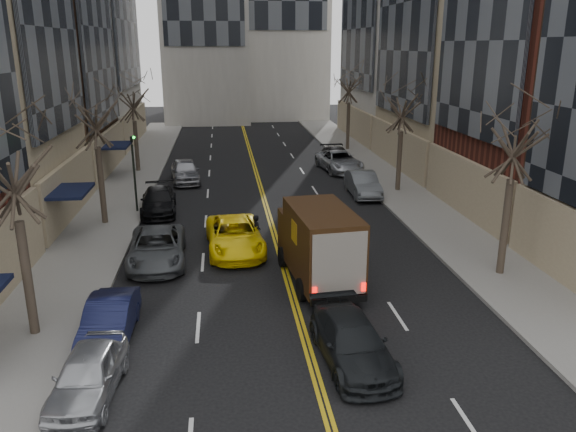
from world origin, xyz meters
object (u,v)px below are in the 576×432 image
object	(u,v)px
observer_sedan	(352,342)
ups_truck	(319,244)
taxi	(235,236)
pedestrian	(257,231)

from	to	relation	value
observer_sedan	ups_truck	bearing A→B (deg)	85.27
ups_truck	taxi	world-z (taller)	ups_truck
taxi	pedestrian	xyz separation A→B (m)	(1.04, 0.36, 0.05)
observer_sedan	pedestrian	bearing A→B (deg)	97.29
observer_sedan	taxi	distance (m)	10.47
observer_sedan	taxi	world-z (taller)	taxi
ups_truck	pedestrian	bearing A→B (deg)	111.37
ups_truck	pedestrian	world-z (taller)	ups_truck
ups_truck	taxi	xyz separation A→B (m)	(-3.24, 3.93, -0.85)
ups_truck	observer_sedan	world-z (taller)	ups_truck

